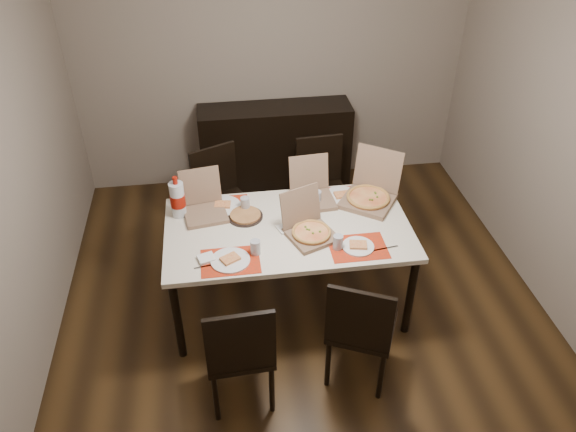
# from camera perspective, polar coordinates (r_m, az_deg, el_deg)

# --- Properties ---
(ground) EXTENTS (3.80, 4.00, 0.02)m
(ground) POSITION_cam_1_polar(r_m,az_deg,el_deg) (4.60, 1.53, -8.98)
(ground) COLOR #3C2712
(ground) RESTS_ON ground
(room_walls) EXTENTS (3.84, 4.02, 2.62)m
(room_walls) POSITION_cam_1_polar(r_m,az_deg,el_deg) (3.98, 0.90, 13.76)
(room_walls) COLOR gray
(room_walls) RESTS_ON ground
(sideboard) EXTENTS (1.50, 0.40, 0.90)m
(sideboard) POSITION_cam_1_polar(r_m,az_deg,el_deg) (5.74, -1.30, 6.89)
(sideboard) COLOR black
(sideboard) RESTS_ON ground
(dining_table) EXTENTS (1.80, 1.00, 0.75)m
(dining_table) POSITION_cam_1_polar(r_m,az_deg,el_deg) (4.16, 0.00, -1.86)
(dining_table) COLOR beige
(dining_table) RESTS_ON ground
(chair_near_left) EXTENTS (0.44, 0.44, 0.93)m
(chair_near_left) POSITION_cam_1_polar(r_m,az_deg,el_deg) (3.60, -4.92, -13.36)
(chair_near_left) COLOR black
(chair_near_left) RESTS_ON ground
(chair_near_right) EXTENTS (0.56, 0.56, 0.93)m
(chair_near_right) POSITION_cam_1_polar(r_m,az_deg,el_deg) (3.74, 7.38, -11.15)
(chair_near_right) COLOR black
(chair_near_right) RESTS_ON ground
(chair_far_left) EXTENTS (0.56, 0.56, 0.93)m
(chair_far_left) POSITION_cam_1_polar(r_m,az_deg,el_deg) (4.93, -6.80, 2.12)
(chair_far_left) COLOR black
(chair_far_left) RESTS_ON ground
(chair_far_right) EXTENTS (0.45, 0.45, 0.93)m
(chair_far_right) POSITION_cam_1_polar(r_m,az_deg,el_deg) (5.06, 3.40, 3.27)
(chair_far_right) COLOR black
(chair_far_right) RESTS_ON ground
(setting_near_left) EXTENTS (0.46, 0.30, 0.11)m
(setting_near_left) POSITION_cam_1_polar(r_m,az_deg,el_deg) (3.84, -5.53, -4.18)
(setting_near_left) COLOR red
(setting_near_left) RESTS_ON dining_table
(setting_near_right) EXTENTS (0.48, 0.30, 0.11)m
(setting_near_right) POSITION_cam_1_polar(r_m,az_deg,el_deg) (3.94, 6.55, -2.98)
(setting_near_right) COLOR red
(setting_near_right) RESTS_ON dining_table
(setting_far_left) EXTENTS (0.48, 0.30, 0.11)m
(setting_far_left) POSITION_cam_1_polar(r_m,az_deg,el_deg) (4.34, -6.35, 1.07)
(setting_far_left) COLOR red
(setting_far_left) RESTS_ON dining_table
(setting_far_right) EXTENTS (0.47, 0.30, 0.11)m
(setting_far_right) POSITION_cam_1_polar(r_m,az_deg,el_deg) (4.43, 4.91, 1.98)
(setting_far_right) COLOR red
(setting_far_right) RESTS_ON dining_table
(napkin_loose) EXTENTS (0.15, 0.14, 0.02)m
(napkin_loose) POSITION_cam_1_polar(r_m,az_deg,el_deg) (4.10, -0.23, -1.24)
(napkin_loose) COLOR white
(napkin_loose) RESTS_ON dining_table
(pizza_box_center) EXTENTS (0.42, 0.44, 0.32)m
(pizza_box_center) POSITION_cam_1_polar(r_m,az_deg,el_deg) (4.02, 2.17, -1.33)
(pizza_box_center) COLOR brown
(pizza_box_center) RESTS_ON dining_table
(pizza_box_right) EXTENTS (0.55, 0.56, 0.38)m
(pizza_box_right) POSITION_cam_1_polar(r_m,az_deg,el_deg) (4.42, 8.30, 2.19)
(pizza_box_right) COLOR brown
(pizza_box_right) RESTS_ON dining_table
(pizza_box_left) EXTENTS (0.36, 0.39, 0.31)m
(pizza_box_left) POSITION_cam_1_polar(r_m,az_deg,el_deg) (4.29, -8.53, 0.98)
(pizza_box_left) COLOR brown
(pizza_box_left) RESTS_ON dining_table
(pizza_box_extra) EXTENTS (0.34, 0.37, 0.32)m
(pizza_box_extra) POSITION_cam_1_polar(r_m,az_deg,el_deg) (4.40, 2.46, 2.37)
(pizza_box_extra) COLOR brown
(pizza_box_extra) RESTS_ON dining_table
(faina_plate) EXTENTS (0.26, 0.26, 0.03)m
(faina_plate) POSITION_cam_1_polar(r_m,az_deg,el_deg) (4.22, -4.36, 0.02)
(faina_plate) COLOR black
(faina_plate) RESTS_ON dining_table
(dip_bowl) EXTENTS (0.15, 0.15, 0.03)m
(dip_bowl) POSITION_cam_1_polar(r_m,az_deg,el_deg) (4.27, 1.45, 0.54)
(dip_bowl) COLOR white
(dip_bowl) RESTS_ON dining_table
(soda_bottle) EXTENTS (0.11, 0.11, 0.34)m
(soda_bottle) POSITION_cam_1_polar(r_m,az_deg,el_deg) (4.24, -11.14, 1.65)
(soda_bottle) COLOR silver
(soda_bottle) RESTS_ON dining_table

